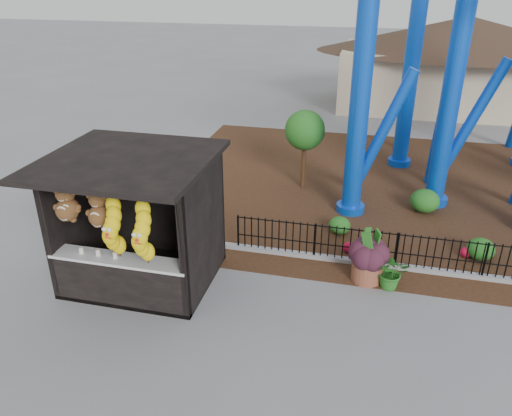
% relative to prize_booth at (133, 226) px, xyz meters
% --- Properties ---
extents(ground, '(120.00, 120.00, 0.00)m').
position_rel_prize_booth_xyz_m(ground, '(3.01, -0.90, -1.54)').
color(ground, slate).
rests_on(ground, ground).
extents(mulch_bed, '(18.00, 12.00, 0.02)m').
position_rel_prize_booth_xyz_m(mulch_bed, '(7.01, 7.10, -1.53)').
color(mulch_bed, '#331E11').
rests_on(mulch_bed, ground).
extents(curb, '(18.00, 0.18, 0.12)m').
position_rel_prize_booth_xyz_m(curb, '(7.01, 2.10, -1.48)').
color(curb, gray).
rests_on(curb, ground).
extents(prize_booth, '(3.50, 3.40, 3.12)m').
position_rel_prize_booth_xyz_m(prize_booth, '(0.00, 0.00, 0.00)').
color(prize_booth, black).
rests_on(prize_booth, ground).
extents(picket_fence, '(12.20, 0.06, 1.00)m').
position_rel_prize_booth_xyz_m(picket_fence, '(7.91, 2.10, -1.04)').
color(picket_fence, black).
rests_on(picket_fence, ground).
extents(terracotta_planter, '(0.96, 0.96, 0.60)m').
position_rel_prize_booth_xyz_m(terracotta_planter, '(5.15, 1.44, -1.24)').
color(terracotta_planter, brown).
rests_on(terracotta_planter, ground).
extents(planter_foliage, '(0.70, 0.70, 0.64)m').
position_rel_prize_booth_xyz_m(planter_foliage, '(5.15, 1.44, -0.62)').
color(planter_foliage, '#331421').
rests_on(planter_foliage, terracotta_planter).
extents(potted_plant, '(0.76, 0.66, 0.85)m').
position_rel_prize_booth_xyz_m(potted_plant, '(5.70, 1.25, -1.11)').
color(potted_plant, '#164D17').
rests_on(potted_plant, ground).
extents(landscaping, '(8.78, 3.57, 0.70)m').
position_rel_prize_booth_xyz_m(landscaping, '(7.89, 4.69, -1.24)').
color(landscaping, '#205A1A').
rests_on(landscaping, mulch_bed).
extents(pavilion, '(15.00, 15.00, 4.80)m').
position_rel_prize_booth_xyz_m(pavilion, '(9.01, 19.10, 1.53)').
color(pavilion, '#BFAD8C').
rests_on(pavilion, ground).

